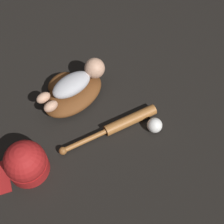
{
  "coord_description": "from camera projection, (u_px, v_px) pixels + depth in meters",
  "views": [
    {
      "loc": [
        -0.63,
        -0.52,
        1.29
      ],
      "look_at": [
        0.03,
        -0.16,
        0.07
      ],
      "focal_mm": 50.0,
      "sensor_mm": 36.0,
      "label": 1
    }
  ],
  "objects": [
    {
      "name": "ground_plane",
      "position": [
        80.0,
        110.0,
        1.52
      ],
      "size": [
        6.0,
        6.0,
        0.0
      ],
      "primitive_type": "plane",
      "color": "black"
    },
    {
      "name": "baseball_cap",
      "position": [
        26.0,
        163.0,
        1.3
      ],
      "size": [
        0.25,
        0.24,
        0.18
      ],
      "color": "maroon",
      "rests_on": "ground"
    },
    {
      "name": "baby_figure",
      "position": [
        77.0,
        81.0,
        1.47
      ],
      "size": [
        0.36,
        0.22,
        0.1
      ],
      "color": "#B2B2B7",
      "rests_on": "baseball_glove"
    },
    {
      "name": "baseball_glove",
      "position": [
        71.0,
        92.0,
        1.53
      ],
      "size": [
        0.37,
        0.3,
        0.08
      ],
      "color": "brown",
      "rests_on": "ground"
    },
    {
      "name": "baseball",
      "position": [
        155.0,
        125.0,
        1.44
      ],
      "size": [
        0.07,
        0.07,
        0.07
      ],
      "color": "white",
      "rests_on": "ground"
    },
    {
      "name": "baseball_bat",
      "position": [
        121.0,
        124.0,
        1.45
      ],
      "size": [
        0.43,
        0.31,
        0.05
      ],
      "color": "#9E602D",
      "rests_on": "ground"
    }
  ]
}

